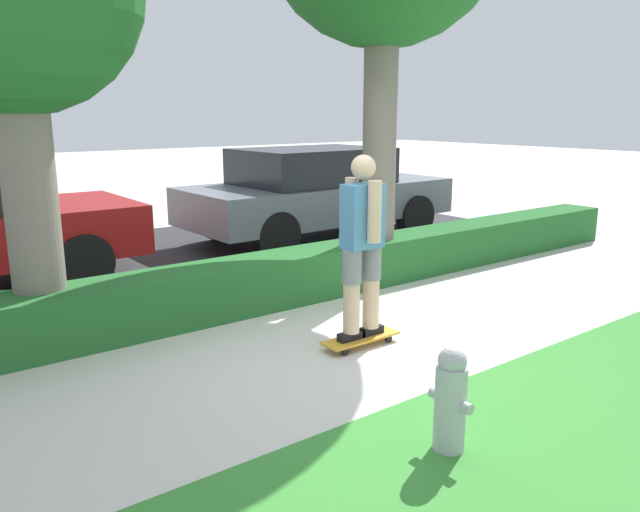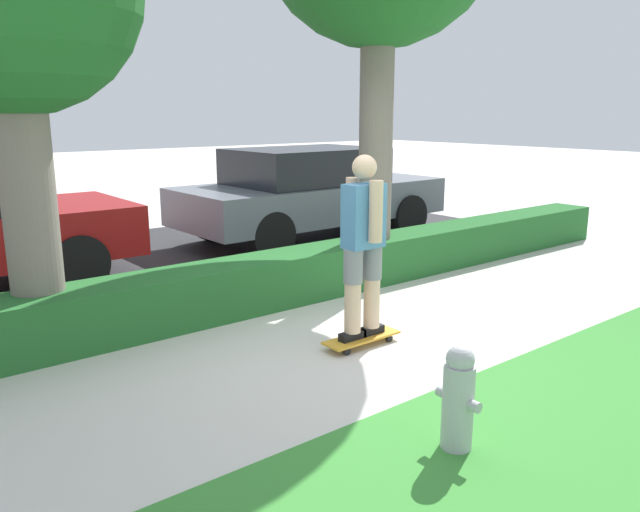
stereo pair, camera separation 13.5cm
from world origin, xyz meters
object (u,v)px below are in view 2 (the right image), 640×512
object	(u,v)px
parked_car_middle	(310,191)
fire_hydrant	(458,398)
skateboard	(362,338)
skater_person	(363,243)

from	to	relation	value
parked_car_middle	fire_hydrant	xyz separation A→B (m)	(-3.33, -5.82, -0.45)
skateboard	fire_hydrant	world-z (taller)	fire_hydrant
parked_car_middle	skateboard	bearing A→B (deg)	-123.40
skateboard	fire_hydrant	distance (m)	1.86
fire_hydrant	skateboard	bearing A→B (deg)	66.55
skateboard	fire_hydrant	size ratio (longest dim) A/B	1.10
parked_car_middle	skater_person	bearing A→B (deg)	-123.40
skateboard	parked_car_middle	world-z (taller)	parked_car_middle
skateboard	parked_car_middle	distance (m)	4.94
skateboard	skater_person	xyz separation A→B (m)	(0.00, 0.00, 0.89)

